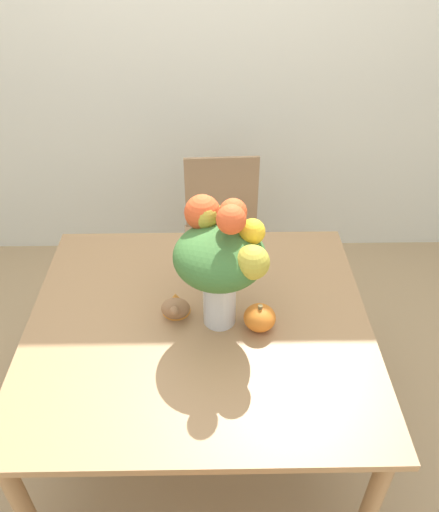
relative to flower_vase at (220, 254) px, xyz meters
The scene contains 7 objects.
ground_plane 1.03m from the flower_vase, 163.41° to the right, with size 12.00×12.00×0.00m, color tan.
wall_back 1.50m from the flower_vase, 93.11° to the left, with size 8.00×0.06×2.70m.
dining_table 0.39m from the flower_vase, 163.41° to the right, with size 1.28×1.15×0.72m.
flower_vase is the anchor object (origin of this frame).
pumpkin 0.30m from the flower_vase, 19.67° to the right, with size 0.12×0.12×0.11m.
turkey_figurine 0.31m from the flower_vase, behind, with size 0.11×0.14×0.09m.
dining_chair_near_window 1.05m from the flower_vase, 87.92° to the left, with size 0.44×0.44×0.87m.
Camera 1 is at (0.06, -1.31, 2.06)m, focal length 35.00 mm.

